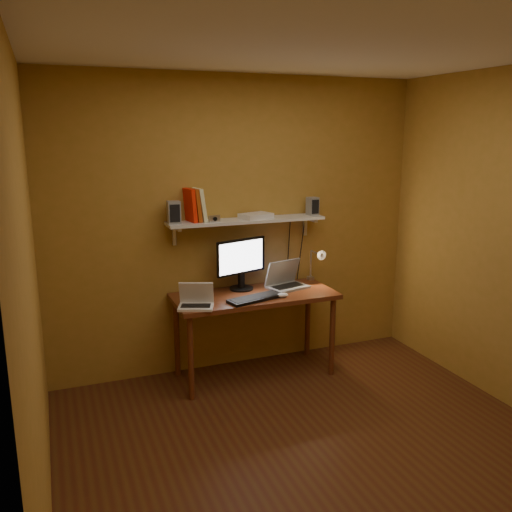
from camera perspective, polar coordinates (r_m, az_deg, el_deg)
name	(u,v)px	position (r m, az deg, el deg)	size (l,w,h in m)	color
room	(325,266)	(3.40, 7.24, -1.08)	(3.44, 3.24, 2.64)	#512E14
desk	(255,303)	(4.70, -0.15, -5.01)	(1.40, 0.60, 0.75)	#612A17
wall_shelf	(247,221)	(4.72, -1.00, 3.72)	(1.40, 0.25, 0.21)	silver
monitor	(241,261)	(4.75, -1.56, -0.57)	(0.49, 0.26, 0.45)	black
laptop	(285,280)	(4.87, 3.10, -2.55)	(0.39, 0.32, 0.25)	gray
netbook	(196,300)	(4.35, -6.33, -4.67)	(0.32, 0.28, 0.20)	white
keyboard	(255,298)	(4.51, -0.07, -4.49)	(0.48, 0.16, 0.03)	black
mouse	(283,295)	(4.59, 2.81, -4.13)	(0.10, 0.06, 0.04)	white
desk_lamp	(317,261)	(5.00, 6.40, -0.50)	(0.09, 0.23, 0.38)	silver
speaker_left	(174,212)	(4.51, -8.65, 4.56)	(0.10, 0.10, 0.19)	gray
speaker_right	(313,206)	(4.96, 5.97, 5.25)	(0.09, 0.09, 0.16)	gray
books	(195,205)	(4.59, -6.47, 5.34)	(0.17, 0.20, 0.28)	red
shelf_camera	(214,219)	(4.56, -4.40, 3.94)	(0.10, 0.04, 0.06)	silver
router	(256,216)	(4.74, -0.02, 4.25)	(0.27, 0.18, 0.04)	white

